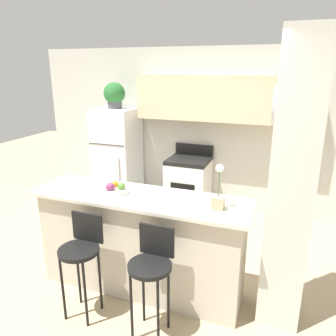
{
  "coord_description": "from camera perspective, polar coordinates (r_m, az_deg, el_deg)",
  "views": [
    {
      "loc": [
        1.3,
        -2.69,
        2.24
      ],
      "look_at": [
        0.0,
        0.8,
        1.1
      ],
      "focal_mm": 35.0,
      "sensor_mm": 36.0,
      "label": 1
    }
  ],
  "objects": [
    {
      "name": "ground_plane",
      "position": [
        3.74,
        -4.56,
        -19.86
      ],
      "size": [
        14.0,
        14.0,
        0.0
      ],
      "primitive_type": "plane",
      "color": "tan"
    },
    {
      "name": "wall_back",
      "position": [
        5.12,
        7.14,
        8.46
      ],
      "size": [
        5.6,
        0.38,
        2.55
      ],
      "color": "silver",
      "rests_on": "ground_plane"
    },
    {
      "name": "pillar_right",
      "position": [
        2.9,
        20.62,
        -3.44
      ],
      "size": [
        0.38,
        0.32,
        2.55
      ],
      "color": "silver",
      "rests_on": "ground_plane"
    },
    {
      "name": "counter_bar",
      "position": [
        3.45,
        -4.77,
        -12.82
      ],
      "size": [
        2.19,
        0.63,
        1.05
      ],
      "color": "beige",
      "rests_on": "ground_plane"
    },
    {
      "name": "refrigerator",
      "position": [
        5.5,
        -8.81,
        1.79
      ],
      "size": [
        0.65,
        0.67,
        1.62
      ],
      "color": "white",
      "rests_on": "ground_plane"
    },
    {
      "name": "stove_range",
      "position": [
        5.17,
        3.59,
        -3.12
      ],
      "size": [
        0.62,
        0.62,
        1.07
      ],
      "color": "white",
      "rests_on": "ground_plane"
    },
    {
      "name": "bar_stool_left",
      "position": [
        3.16,
        -14.83,
        -13.76
      ],
      "size": [
        0.37,
        0.37,
        0.98
      ],
      "color": "black",
      "rests_on": "ground_plane"
    },
    {
      "name": "bar_stool_right",
      "position": [
        2.86,
        -2.87,
        -16.72
      ],
      "size": [
        0.37,
        0.37,
        0.98
      ],
      "color": "black",
      "rests_on": "ground_plane"
    },
    {
      "name": "potted_plant_on_fridge",
      "position": [
        5.32,
        -9.31,
        12.48
      ],
      "size": [
        0.34,
        0.34,
        0.4
      ],
      "color": "#4C4C51",
      "rests_on": "refrigerator"
    },
    {
      "name": "orchid_vase",
      "position": [
        2.91,
        8.78,
        -4.74
      ],
      "size": [
        0.11,
        0.11,
        0.41
      ],
      "color": "tan",
      "rests_on": "counter_bar"
    },
    {
      "name": "fruit_bowl",
      "position": [
        3.29,
        -9.13,
        -3.71
      ],
      "size": [
        0.27,
        0.27,
        0.12
      ],
      "color": "silver",
      "rests_on": "counter_bar"
    },
    {
      "name": "trash_bin",
      "position": [
        5.27,
        -4.46,
        -5.88
      ],
      "size": [
        0.28,
        0.28,
        0.38
      ],
      "color": "#59595B",
      "rests_on": "ground_plane"
    }
  ]
}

